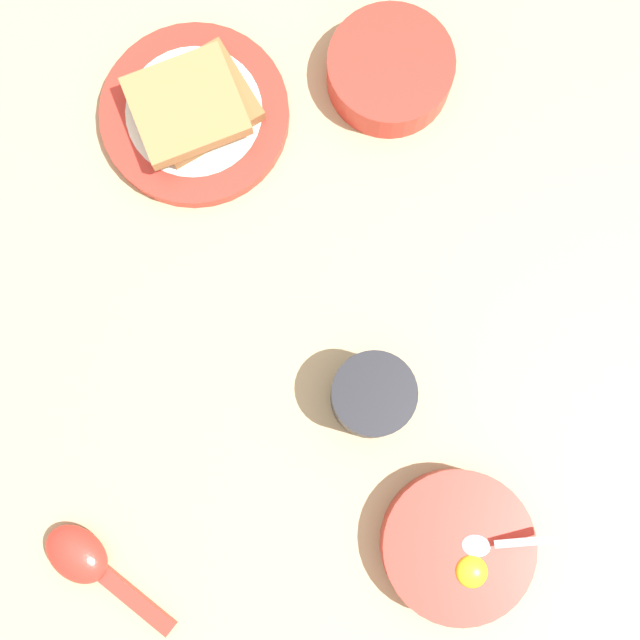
{
  "coord_description": "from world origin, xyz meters",
  "views": [
    {
      "loc": [
        0.03,
        -0.12,
        0.85
      ],
      "look_at": [
        0.01,
        0.0,
        0.02
      ],
      "focal_mm": 50.0,
      "sensor_mm": 36.0,
      "label": 1
    }
  ],
  "objects_px": {
    "toast_sandwich": "(192,105)",
    "drinking_cup": "(373,396)",
    "egg_bowl": "(457,546)",
    "soup_spoon": "(86,562)",
    "toast_plate": "(195,114)",
    "congee_bowl": "(390,70)"
  },
  "relations": [
    {
      "from": "soup_spoon",
      "to": "congee_bowl",
      "type": "relative_size",
      "value": 1.13
    },
    {
      "from": "toast_plate",
      "to": "congee_bowl",
      "type": "relative_size",
      "value": 1.5
    },
    {
      "from": "toast_plate",
      "to": "congee_bowl",
      "type": "distance_m",
      "value": 0.2
    },
    {
      "from": "toast_plate",
      "to": "toast_sandwich",
      "type": "xyz_separation_m",
      "value": [
        0.0,
        -0.0,
        0.03
      ]
    },
    {
      "from": "soup_spoon",
      "to": "egg_bowl",
      "type": "bearing_deg",
      "value": 13.25
    },
    {
      "from": "egg_bowl",
      "to": "toast_sandwich",
      "type": "relative_size",
      "value": 1.01
    },
    {
      "from": "toast_sandwich",
      "to": "drinking_cup",
      "type": "relative_size",
      "value": 1.9
    },
    {
      "from": "toast_plate",
      "to": "toast_sandwich",
      "type": "relative_size",
      "value": 1.3
    },
    {
      "from": "soup_spoon",
      "to": "congee_bowl",
      "type": "xyz_separation_m",
      "value": [
        0.19,
        0.51,
        0.01
      ]
    },
    {
      "from": "toast_plate",
      "to": "congee_bowl",
      "type": "height_order",
      "value": "congee_bowl"
    },
    {
      "from": "toast_plate",
      "to": "drinking_cup",
      "type": "xyz_separation_m",
      "value": [
        0.22,
        -0.24,
        0.03
      ]
    },
    {
      "from": "soup_spoon",
      "to": "drinking_cup",
      "type": "relative_size",
      "value": 1.85
    },
    {
      "from": "egg_bowl",
      "to": "congee_bowl",
      "type": "relative_size",
      "value": 1.17
    },
    {
      "from": "toast_plate",
      "to": "toast_sandwich",
      "type": "distance_m",
      "value": 0.03
    },
    {
      "from": "egg_bowl",
      "to": "toast_plate",
      "type": "distance_m",
      "value": 0.48
    },
    {
      "from": "toast_plate",
      "to": "congee_bowl",
      "type": "xyz_separation_m",
      "value": [
        0.18,
        0.07,
        0.02
      ]
    },
    {
      "from": "egg_bowl",
      "to": "drinking_cup",
      "type": "xyz_separation_m",
      "value": [
        -0.1,
        0.12,
        0.01
      ]
    },
    {
      "from": "egg_bowl",
      "to": "soup_spoon",
      "type": "bearing_deg",
      "value": -166.75
    },
    {
      "from": "egg_bowl",
      "to": "soup_spoon",
      "type": "height_order",
      "value": "egg_bowl"
    },
    {
      "from": "toast_sandwich",
      "to": "soup_spoon",
      "type": "bearing_deg",
      "value": -91.28
    },
    {
      "from": "egg_bowl",
      "to": "toast_sandwich",
      "type": "bearing_deg",
      "value": 131.47
    },
    {
      "from": "soup_spoon",
      "to": "congee_bowl",
      "type": "height_order",
      "value": "congee_bowl"
    }
  ]
}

